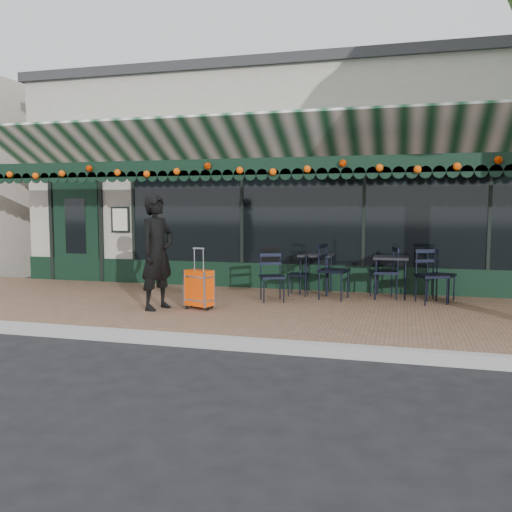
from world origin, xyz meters
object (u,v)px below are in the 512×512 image
(cafe_table_a, at_px, (391,261))
(chair_a_front, at_px, (432,276))
(chair_a_right, at_px, (441,276))
(chair_b_right, at_px, (334,271))
(woman, at_px, (157,252))
(cafe_table_b, at_px, (316,258))
(chair_b_front, at_px, (272,277))
(chair_b_left, at_px, (298,275))
(chair_a_left, at_px, (384,273))
(suitcase, at_px, (199,289))

(cafe_table_a, height_order, chair_a_front, chair_a_front)
(chair_a_right, height_order, chair_a_front, chair_a_front)
(chair_a_front, relative_size, chair_b_right, 0.94)
(woman, relative_size, cafe_table_b, 2.45)
(chair_a_front, distance_m, chair_b_front, 2.69)
(chair_b_left, xyz_separation_m, chair_b_front, (-0.32, -0.72, 0.04))
(chair_a_left, relative_size, chair_b_front, 1.11)
(chair_b_right, bearing_deg, suitcase, 137.63)
(chair_a_left, bearing_deg, chair_a_front, 54.79)
(cafe_table_a, xyz_separation_m, chair_b_left, (-1.64, -0.23, -0.29))
(chair_a_front, height_order, chair_b_front, chair_a_front)
(woman, xyz_separation_m, chair_b_left, (1.91, 1.88, -0.53))
(chair_a_right, bearing_deg, cafe_table_b, 102.35)
(woman, bearing_deg, chair_b_right, -39.53)
(woman, bearing_deg, chair_b_left, -28.22)
(cafe_table_b, height_order, chair_b_front, chair_b_front)
(cafe_table_b, height_order, chair_a_front, chair_a_front)
(cafe_table_a, distance_m, cafe_table_b, 1.37)
(woman, relative_size, suitcase, 1.87)
(cafe_table_b, distance_m, chair_a_front, 2.13)
(chair_a_left, bearing_deg, cafe_table_a, 123.45)
(cafe_table_a, bearing_deg, chair_a_left, -132.55)
(woman, height_order, cafe_table_a, woman)
(cafe_table_b, height_order, chair_a_right, chair_a_right)
(chair_a_right, relative_size, chair_b_front, 1.05)
(chair_a_front, bearing_deg, woman, 178.39)
(suitcase, xyz_separation_m, chair_a_front, (3.60, 1.49, 0.14))
(woman, distance_m, chair_a_right, 4.85)
(chair_a_front, xyz_separation_m, chair_b_right, (-1.65, 0.02, 0.03))
(suitcase, height_order, cafe_table_b, suitcase)
(woman, distance_m, chair_b_right, 3.12)
(chair_a_right, distance_m, chair_b_left, 2.49)
(cafe_table_a, height_order, cafe_table_b, cafe_table_b)
(suitcase, xyz_separation_m, chair_a_left, (2.80, 1.80, 0.14))
(chair_a_left, xyz_separation_m, chair_b_right, (-0.85, -0.29, 0.03))
(cafe_table_b, bearing_deg, suitcase, -127.25)
(suitcase, xyz_separation_m, chair_b_front, (0.96, 0.98, 0.09))
(suitcase, bearing_deg, chair_a_left, 51.93)
(chair_a_right, height_order, chair_b_left, chair_a_right)
(chair_a_right, distance_m, chair_a_front, 0.36)
(cafe_table_a, xyz_separation_m, chair_a_front, (0.68, -0.44, -0.20))
(chair_a_front, bearing_deg, chair_a_right, 37.81)
(cafe_table_a, height_order, chair_b_right, chair_b_right)
(woman, relative_size, cafe_table_a, 2.45)
(woman, height_order, cafe_table_b, woman)
(woman, relative_size, chair_a_right, 2.07)
(chair_a_left, height_order, chair_a_front, chair_a_left)
(cafe_table_a, distance_m, chair_b_front, 2.19)
(cafe_table_a, distance_m, chair_a_front, 0.83)
(woman, relative_size, chair_a_left, 1.97)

